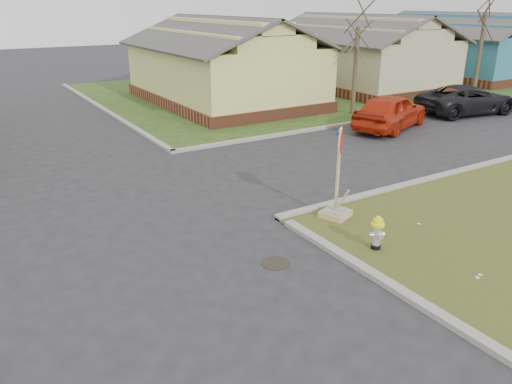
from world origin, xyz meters
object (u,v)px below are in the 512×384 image
fire_hydrant (377,231)px  dark_pickup (467,99)px  red_sedan (391,111)px  stop_sign (336,198)px

fire_hydrant → dark_pickup: (14.61, 8.58, 0.23)m
fire_hydrant → red_sedan: 12.17m
stop_sign → dark_pickup: 15.72m
stop_sign → red_sedan: (8.51, 6.40, 0.22)m
red_sedan → fire_hydrant: bearing=112.4°
red_sedan → dark_pickup: bearing=-107.7°
fire_hydrant → stop_sign: size_ratio=0.34×
fire_hydrant → red_sedan: (8.90, 8.29, 0.30)m
dark_pickup → fire_hydrant: bearing=129.6°
fire_hydrant → dark_pickup: 16.94m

